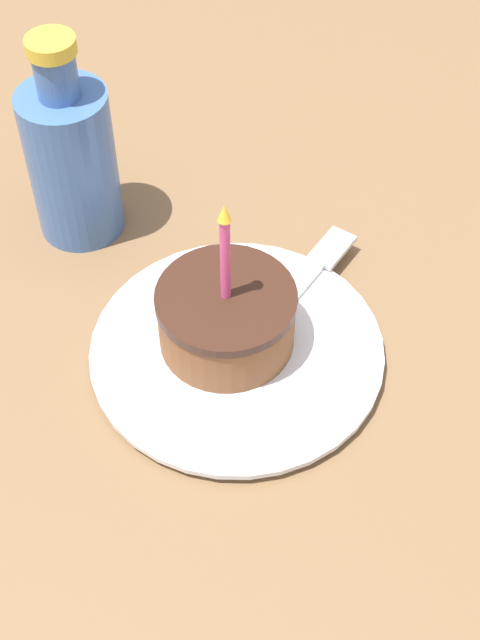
{
  "coord_description": "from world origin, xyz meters",
  "views": [
    {
      "loc": [
        -0.43,
        0.03,
        0.56
      ],
      "look_at": [
        0.0,
        -0.0,
        0.04
      ],
      "focal_mm": 50.0,
      "sensor_mm": 36.0,
      "label": 1
    }
  ],
  "objects": [
    {
      "name": "ground_plane",
      "position": [
        0.0,
        0.0,
        -0.02
      ],
      "size": [
        2.4,
        2.4,
        0.04
      ],
      "color": "brown",
      "rests_on": "ground"
    },
    {
      "name": "plate",
      "position": [
        0.0,
        -0.0,
        0.01
      ],
      "size": [
        0.23,
        0.23,
        0.01
      ],
      "color": "silver",
      "rests_on": "ground_plane"
    },
    {
      "name": "cake_slice",
      "position": [
        0.01,
        0.01,
        0.04
      ],
      "size": [
        0.11,
        0.11,
        0.14
      ],
      "color": "brown",
      "rests_on": "plate"
    },
    {
      "name": "fork",
      "position": [
        0.05,
        -0.05,
        0.02
      ],
      "size": [
        0.16,
        0.13,
        0.0
      ],
      "color": "silver",
      "rests_on": "plate"
    },
    {
      "name": "bottle",
      "position": [
        0.16,
        0.13,
        0.08
      ],
      "size": [
        0.08,
        0.08,
        0.19
      ],
      "color": "#3F66A5",
      "rests_on": "ground_plane"
    }
  ]
}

